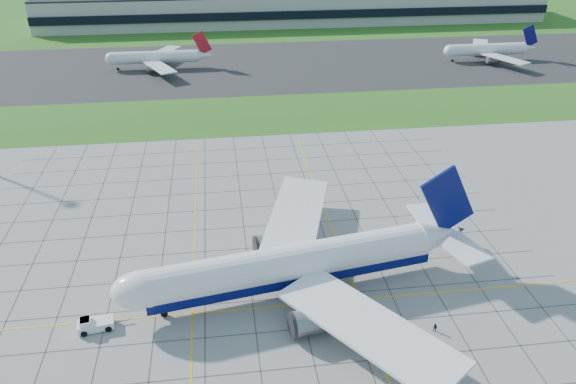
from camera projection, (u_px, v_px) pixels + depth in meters
name	position (u px, v px, depth m)	size (l,w,h in m)	color
ground	(252.00, 301.00, 95.41)	(1400.00, 1400.00, 0.00)	gray
grass_median	(231.00, 115.00, 173.97)	(700.00, 35.00, 0.04)	#315E1B
asphalt_taxiway	(225.00, 67.00, 221.98)	(700.00, 75.00, 0.04)	#383838
grass_far	(219.00, 13.00, 318.01)	(700.00, 145.00, 0.04)	#315E1B
apron_markings	(250.00, 263.00, 105.13)	(120.00, 130.00, 0.03)	#474744
terminal	(295.00, 5.00, 296.91)	(260.00, 43.00, 15.80)	#B7B7B2
airliner	(294.00, 265.00, 95.16)	(63.97, 64.29, 20.26)	white
pushback_tug	(94.00, 324.00, 88.82)	(8.24, 3.62, 2.26)	white
crew_near	(84.00, 330.00, 87.85)	(0.57, 0.37, 1.56)	black
crew_far	(435.00, 328.00, 88.37)	(0.77, 0.60, 1.58)	black
distant_jet_1	(157.00, 57.00, 217.70)	(38.58, 42.66, 14.08)	white
distant_jet_2	(488.00, 49.00, 228.29)	(37.26, 42.66, 14.08)	white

